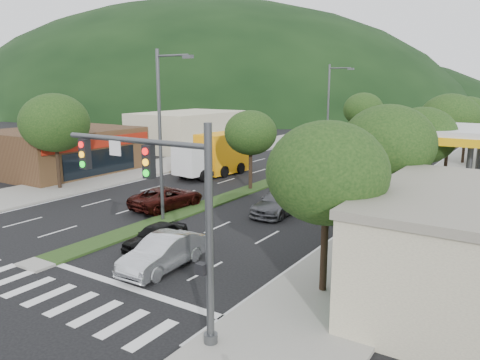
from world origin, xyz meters
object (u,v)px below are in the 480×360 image
Objects in this scene: tree_med_far at (363,110)px; suv_maroon at (167,197)px; tree_r_c at (422,136)px; tree_l_a at (55,123)px; motorhome at (411,155)px; tree_r_b at (388,144)px; tree_r_a at (327,173)px; tree_r_d at (450,119)px; car_queue_c at (324,184)px; traffic_signal at (168,197)px; streetlight_mid at (330,109)px; car_queue_d at (357,164)px; sedan_silver at (163,253)px; car_queue_a at (156,236)px; car_queue_e at (307,169)px; tree_r_e at (467,116)px; car_queue_b at (280,202)px; box_truck at (216,156)px; tree_med_near at (251,133)px.

suv_maroon is (-1.73, -33.65, -4.28)m from tree_med_far.
tree_l_a is at bearing -157.80° from tree_r_c.
tree_med_far is 0.73× the size of motorhome.
tree_r_a is at bearing -90.00° from tree_r_b.
tree_r_d reaches higher than car_queue_c.
streetlight_mid reaches higher than traffic_signal.
tree_r_c is at bearing -139.51° from suv_maroon.
tree_r_a is 27.36m from car_queue_d.
car_queue_d is (-7.70, 9.94, -4.00)m from tree_r_c.
car_queue_c is (0.22, 17.49, -0.01)m from sedan_silver.
tree_r_b is (2.97, 13.54, 0.39)m from traffic_signal.
car_queue_a is at bearing -96.81° from car_queue_c.
tree_r_e is at bearing 58.85° from car_queue_e.
car_queue_a is 0.87× the size of car_queue_e.
streetlight_mid reaches higher than tree_r_d.
car_queue_e is at bearing 105.82° from traffic_signal.
car_queue_d is (-4.73, 31.47, -3.90)m from traffic_signal.
sedan_silver is at bearing -104.11° from tree_r_d.
tree_r_c reaches higher than sedan_silver.
streetlight_mid is 7.04m from car_queue_d.
car_queue_c is 10.05m from car_queue_d.
car_queue_a is at bearing -103.67° from car_queue_b.
motorhome is at bearing 77.55° from car_queue_a.
streetlight_mid is (-8.82, 34.54, 0.94)m from traffic_signal.
tree_r_d is 0.72× the size of streetlight_mid.
box_truck is (-14.78, 22.91, -2.89)m from traffic_signal.
tree_r_e is 37.16m from car_queue_a.
tree_r_c is 11.21m from motorhome.
car_queue_a is at bearing -20.54° from tree_l_a.
sedan_silver is at bearing -71.95° from tree_med_near.
car_queue_b is 13.54m from box_truck.
car_queue_c is 0.58× the size of box_truck.
car_queue_b is at bearing -109.01° from motorhome.
car_queue_c is at bearing -108.50° from tree_r_e.
motorhome is at bearing -56.48° from tree_med_far.
sedan_silver is at bearing -90.69° from car_queue_b.
tree_r_c is 17.26m from suv_maroon.
tree_r_d is 1.07× the size of tree_r_e.
traffic_signal is at bearing -97.85° from tree_r_c.
tree_r_d is 1.03× the size of tree_med_far.
tree_med_near is at bearing 114.80° from traffic_signal.
traffic_signal is 35.66m from streetlight_mid.
traffic_signal reaches higher than car_queue_c.
tree_r_e is at bearing -109.46° from suv_maroon.
tree_r_b reaches higher than box_truck.
tree_r_a reaches higher than tree_r_c.
traffic_signal is at bearing 129.12° from box_truck.
suv_maroon reaches higher than car_queue_e.
tree_med_far is at bearing 117.41° from motorhome.
suv_maroon is 14.95m from car_queue_e.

